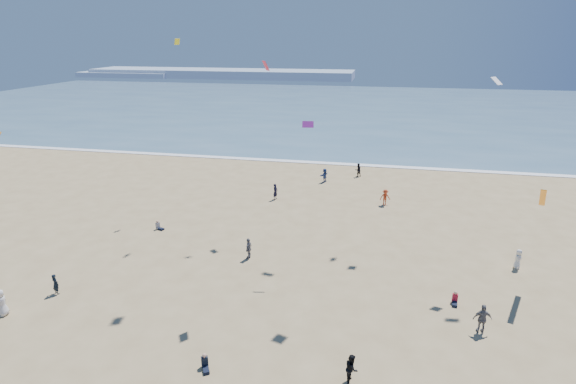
# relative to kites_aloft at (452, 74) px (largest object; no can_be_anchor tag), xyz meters

# --- Properties ---
(ocean) EXTENTS (220.00, 100.00, 0.06)m
(ocean) POSITION_rel_kites_aloft_xyz_m (-10.03, 82.35, -14.31)
(ocean) COLOR #476B84
(ocean) RESTS_ON ground
(surf_line) EXTENTS (220.00, 1.20, 0.08)m
(surf_line) POSITION_rel_kites_aloft_xyz_m (-10.03, 32.35, -14.30)
(surf_line) COLOR white
(surf_line) RESTS_ON ground
(headland_far) EXTENTS (110.00, 20.00, 3.20)m
(headland_far) POSITION_rel_kites_aloft_xyz_m (-70.03, 157.35, -12.74)
(headland_far) COLOR #7A8EA8
(headland_far) RESTS_ON ground
(headland_near) EXTENTS (40.00, 14.00, 2.00)m
(headland_near) POSITION_rel_kites_aloft_xyz_m (-110.03, 152.35, -13.34)
(headland_near) COLOR #7A8EA8
(headland_near) RESTS_ON ground
(standing_flyers) EXTENTS (33.24, 42.65, 1.91)m
(standing_flyers) POSITION_rel_kites_aloft_xyz_m (-6.96, 2.33, -13.49)
(standing_flyers) COLOR beige
(standing_flyers) RESTS_ON ground
(seated_group) EXTENTS (25.09, 28.24, 0.84)m
(seated_group) POSITION_rel_kites_aloft_xyz_m (-9.87, -6.19, -13.92)
(seated_group) COLOR silver
(seated_group) RESTS_ON ground
(kites_aloft) EXTENTS (37.49, 34.59, 28.36)m
(kites_aloft) POSITION_rel_kites_aloft_xyz_m (0.00, 0.00, 0.00)
(kites_aloft) COLOR blue
(kites_aloft) RESTS_ON ground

